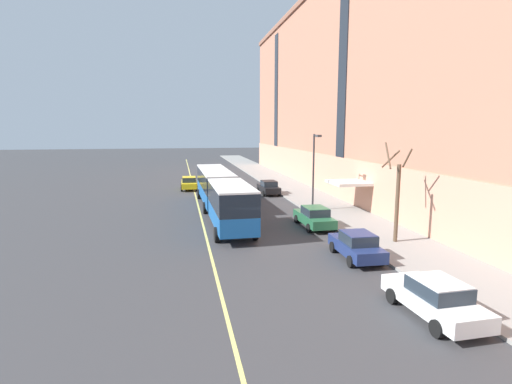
# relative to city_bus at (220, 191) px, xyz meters

# --- Properties ---
(ground_plane) EXTENTS (260.00, 260.00, 0.00)m
(ground_plane) POSITION_rel_city_bus_xyz_m (0.84, -8.83, -2.02)
(ground_plane) COLOR #38383A
(sidewalk) EXTENTS (5.27, 160.00, 0.15)m
(sidewalk) POSITION_rel_city_bus_xyz_m (10.16, -5.83, -1.94)
(sidewalk) COLOR gray
(sidewalk) RESTS_ON ground
(apartment_facade) EXTENTS (15.20, 110.00, 24.10)m
(apartment_facade) POSITION_rel_city_bus_xyz_m (18.77, -8.83, 10.02)
(apartment_facade) COLOR #B2755B
(apartment_facade) RESTS_ON ground
(city_bus) EXTENTS (3.17, 20.18, 3.45)m
(city_bus) POSITION_rel_city_bus_xyz_m (0.00, 0.00, 0.00)
(city_bus) COLOR #19569E
(city_bus) RESTS_ON ground
(parked_car_black_0) EXTENTS (2.02, 4.38, 1.56)m
(parked_car_black_0) POSITION_rel_city_bus_xyz_m (6.37, 9.55, -1.23)
(parked_car_black_0) COLOR black
(parked_car_black_0) RESTS_ON ground
(parked_car_navy_1) EXTENTS (2.03, 4.32, 1.56)m
(parked_car_navy_1) POSITION_rel_city_bus_xyz_m (6.29, -13.27, -1.23)
(parked_car_navy_1) COLOR navy
(parked_car_navy_1) RESTS_ON ground
(parked_car_green_2) EXTENTS (2.01, 4.73, 1.56)m
(parked_car_green_2) POSITION_rel_city_bus_xyz_m (6.39, -5.81, -1.23)
(parked_car_green_2) COLOR #23603D
(parked_car_green_2) RESTS_ON ground
(parked_car_white_3) EXTENTS (2.14, 4.65, 1.56)m
(parked_car_white_3) POSITION_rel_city_bus_xyz_m (6.21, -20.41, -1.23)
(parked_car_white_3) COLOR silver
(parked_car_white_3) RESTS_ON ground
(taxi_cab) EXTENTS (2.02, 4.55, 1.56)m
(taxi_cab) POSITION_rel_city_bus_xyz_m (-2.25, 14.92, -1.23)
(taxi_cab) COLOR yellow
(taxi_cab) RESTS_ON ground
(street_tree_mid_block) EXTENTS (1.53, 1.53, 6.27)m
(street_tree_mid_block) POSITION_rel_city_bus_xyz_m (10.00, -10.86, 1.11)
(street_tree_mid_block) COLOR brown
(street_tree_mid_block) RESTS_ON sidewalk
(street_lamp) EXTENTS (0.36, 1.48, 6.66)m
(street_lamp) POSITION_rel_city_bus_xyz_m (8.12, -0.63, 2.24)
(street_lamp) COLOR #2D2D30
(street_lamp) RESTS_ON sidewalk
(lane_centerline) EXTENTS (0.16, 140.00, 0.01)m
(lane_centerline) POSITION_rel_city_bus_xyz_m (-1.70, -5.83, -2.01)
(lane_centerline) COLOR #E0D66B
(lane_centerline) RESTS_ON ground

